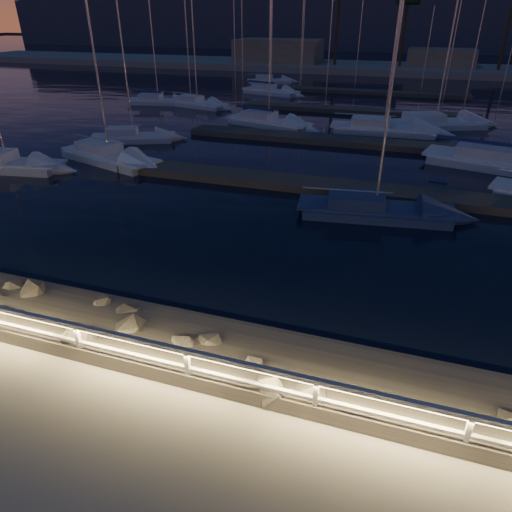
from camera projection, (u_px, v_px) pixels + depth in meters
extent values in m
plane|color=gray|center=(152.00, 375.00, 11.06)|extent=(400.00, 400.00, 0.00)
cube|color=gray|center=(88.00, 463.00, 9.02)|extent=(240.00, 5.00, 0.20)
cube|color=#6A665B|center=(181.00, 347.00, 12.46)|extent=(240.00, 3.45, 1.29)
plane|color=black|center=(388.00, 68.00, 78.28)|extent=(320.00, 320.00, 0.00)
plane|color=black|center=(157.00, 411.00, 11.63)|extent=(400.00, 400.00, 0.00)
cube|color=silver|center=(79.00, 342.00, 11.38)|extent=(0.11, 0.11, 1.00)
cube|color=silver|center=(188.00, 368.00, 10.55)|extent=(0.11, 0.11, 1.00)
cube|color=silver|center=(315.00, 399.00, 9.71)|extent=(0.11, 0.11, 1.00)
cube|color=silver|center=(467.00, 435.00, 8.87)|extent=(0.11, 0.11, 1.00)
cube|color=silver|center=(147.00, 342.00, 10.59)|extent=(44.00, 0.12, 0.12)
cube|color=silver|center=(150.00, 359.00, 10.82)|extent=(44.00, 0.09, 0.09)
cube|color=#FFDF72|center=(147.00, 346.00, 10.61)|extent=(44.00, 0.04, 0.03)
sphere|color=#6A665B|center=(33.00, 298.00, 14.70)|extent=(1.07, 1.07, 1.07)
sphere|color=#6A665B|center=(104.00, 329.00, 13.00)|extent=(0.96, 0.96, 0.96)
cube|color=#524C44|center=(303.00, 184.00, 24.64)|extent=(22.00, 2.00, 0.40)
cube|color=#524C44|center=(335.00, 140.00, 33.00)|extent=(22.00, 2.00, 0.40)
cube|color=#524C44|center=(356.00, 111.00, 43.04)|extent=(22.00, 2.00, 0.40)
cube|color=#524C44|center=(370.00, 92.00, 53.09)|extent=(22.00, 2.00, 0.40)
cube|color=gray|center=(386.00, 69.00, 73.07)|extent=(160.00, 14.00, 1.20)
cube|color=gray|center=(278.00, 53.00, 77.15)|extent=(14.00, 8.00, 4.00)
cube|color=gray|center=(441.00, 60.00, 70.97)|extent=(10.00, 6.00, 3.00)
cylinder|color=#4B3823|center=(337.00, 28.00, 70.87)|extent=(0.44, 0.44, 10.50)
cylinder|color=#4B3823|center=(404.00, 34.00, 69.27)|extent=(0.44, 0.44, 9.00)
cylinder|color=#4B3823|center=(508.00, 26.00, 63.94)|extent=(0.44, 0.44, 11.50)
cube|color=#353D52|center=(405.00, 29.00, 117.95)|extent=(220.00, 30.00, 14.00)
cube|color=#353D52|center=(207.00, 19.00, 142.11)|extent=(120.00, 25.00, 18.00)
cube|color=white|center=(9.00, 167.00, 27.42)|extent=(6.56, 3.09, 0.54)
cube|color=white|center=(7.00, 162.00, 27.26)|extent=(7.03, 2.86, 0.15)
cube|color=white|center=(110.00, 160.00, 28.83)|extent=(7.27, 4.27, 0.54)
cube|color=white|center=(110.00, 154.00, 28.67)|extent=(7.72, 4.12, 0.15)
cube|color=white|center=(99.00, 147.00, 29.01)|extent=(3.08, 2.45, 0.64)
cylinder|color=#B9B9BF|center=(93.00, 48.00, 25.80)|extent=(0.12, 0.12, 11.98)
cylinder|color=#B9B9BF|center=(93.00, 138.00, 29.03)|extent=(4.14, 1.37, 0.08)
cube|color=navy|center=(375.00, 213.00, 21.16)|extent=(6.80, 3.06, 0.47)
cube|color=navy|center=(376.00, 207.00, 21.01)|extent=(7.30, 2.81, 0.13)
cube|color=navy|center=(356.00, 200.00, 21.02)|extent=(2.75, 1.97, 0.56)
cylinder|color=#B9B9BF|center=(393.00, 73.00, 18.29)|extent=(0.10, 0.10, 11.40)
cylinder|color=#B9B9BF|center=(347.00, 190.00, 20.89)|extent=(4.08, 0.62, 0.07)
cube|color=white|center=(134.00, 139.00, 33.48)|extent=(5.80, 3.98, 0.47)
cube|color=white|center=(133.00, 135.00, 33.33)|extent=(6.11, 3.92, 0.13)
cube|color=white|center=(122.00, 131.00, 33.12)|extent=(2.53, 2.15, 0.56)
cylinder|color=#B9B9BF|center=(124.00, 63.00, 31.03)|extent=(0.10, 0.10, 9.61)
cylinder|color=#B9B9BF|center=(116.00, 126.00, 32.88)|extent=(3.18, 1.50, 0.07)
cube|color=white|center=(269.00, 125.00, 37.95)|extent=(7.26, 4.24, 0.54)
cube|color=white|center=(269.00, 120.00, 37.79)|extent=(7.71, 4.08, 0.15)
cube|color=white|center=(260.00, 115.00, 38.12)|extent=(3.07, 2.44, 0.64)
cylinder|color=#B9B9BF|center=(270.00, 39.00, 34.92)|extent=(0.12, 0.12, 11.97)
cylinder|color=#B9B9BF|center=(255.00, 108.00, 38.14)|extent=(4.14, 1.35, 0.08)
cube|color=white|center=(384.00, 131.00, 35.75)|extent=(7.68, 2.86, 0.55)
cube|color=white|center=(384.00, 127.00, 35.58)|extent=(8.30, 2.51, 0.15)
cube|color=white|center=(371.00, 122.00, 35.67)|extent=(3.03, 2.02, 0.65)
cylinder|color=#B9B9BF|center=(397.00, 32.00, 32.44)|extent=(0.12, 0.12, 13.16)
cylinder|color=#B9B9BF|center=(365.00, 115.00, 35.57)|extent=(4.74, 0.29, 0.08)
cube|color=white|center=(507.00, 167.00, 27.49)|extent=(9.35, 5.02, 0.60)
cube|color=white|center=(509.00, 161.00, 27.31)|extent=(9.96, 4.76, 0.16)
cube|color=white|center=(488.00, 152.00, 27.72)|extent=(3.89, 2.99, 0.70)
cylinder|color=#B9B9BF|center=(479.00, 141.00, 27.75)|extent=(5.42, 1.42, 0.09)
cube|color=white|center=(159.00, 103.00, 47.10)|extent=(6.02, 2.92, 0.49)
cube|color=white|center=(158.00, 100.00, 46.95)|extent=(6.45, 2.72, 0.13)
cube|color=white|center=(151.00, 96.00, 46.91)|extent=(2.47, 1.82, 0.58)
cylinder|color=#B9B9BF|center=(153.00, 45.00, 44.55)|extent=(0.11, 0.11, 10.02)
cylinder|color=#B9B9BF|center=(146.00, 92.00, 46.75)|extent=(3.56, 0.71, 0.07)
cube|color=white|center=(198.00, 105.00, 45.78)|extent=(6.37, 3.37, 0.47)
cube|color=white|center=(197.00, 102.00, 45.64)|extent=(6.79, 3.20, 0.13)
cube|color=white|center=(191.00, 98.00, 45.89)|extent=(2.65, 2.02, 0.56)
cylinder|color=#B9B9BF|center=(194.00, 44.00, 43.11)|extent=(0.10, 0.10, 10.53)
cylinder|color=#B9B9BF|center=(187.00, 94.00, 45.88)|extent=(3.70, 0.95, 0.07)
cube|color=white|center=(435.00, 126.00, 37.54)|extent=(8.14, 5.35, 0.56)
cube|color=white|center=(436.00, 121.00, 37.37)|extent=(8.59, 5.24, 0.15)
cube|color=white|center=(424.00, 117.00, 37.13)|extent=(3.52, 2.94, 0.66)
cylinder|color=#B9B9BF|center=(453.00, 28.00, 34.15)|extent=(0.12, 0.12, 13.44)
cylinder|color=#B9B9BF|center=(418.00, 111.00, 36.86)|extent=(4.50, 1.93, 0.08)
cube|color=white|center=(270.00, 82.00, 61.12)|extent=(5.86, 3.89, 0.47)
cube|color=white|center=(270.00, 80.00, 60.97)|extent=(6.18, 3.81, 0.13)
cube|color=white|center=(264.00, 77.00, 60.78)|extent=(2.54, 2.13, 0.56)
cylinder|color=#B9B9BF|center=(270.00, 39.00, 58.65)|extent=(0.10, 0.10, 9.69)
cylinder|color=#B9B9BF|center=(261.00, 74.00, 60.55)|extent=(3.24, 1.42, 0.07)
cube|color=white|center=(271.00, 93.00, 52.89)|extent=(6.83, 3.93, 0.51)
cube|color=white|center=(271.00, 90.00, 52.74)|extent=(7.25, 3.78, 0.14)
cube|color=white|center=(264.00, 86.00, 53.04)|extent=(2.88, 2.28, 0.60)
cylinder|color=#B9B9BF|center=(272.00, 35.00, 50.04)|extent=(0.11, 0.11, 11.25)
cylinder|color=#B9B9BF|center=(261.00, 82.00, 53.05)|extent=(3.90, 1.23, 0.07)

